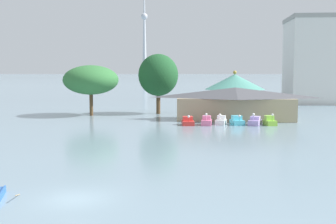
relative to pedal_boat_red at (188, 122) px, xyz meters
The scene contains 13 objects.
ground_plane 36.81m from the pedal_boat_red, 98.70° to the right, with size 2000.00×2000.00×0.00m, color gray.
pedal_boat_red is the anchor object (origin of this frame).
pedal_boat_pink 2.71m from the pedal_boat_red, ahead, with size 1.57×2.39×1.83m.
pedal_boat_white 4.95m from the pedal_boat_red, 12.00° to the left, with size 1.80×2.51×1.68m.
pedal_boat_cyan 7.21m from the pedal_boat_red, ahead, with size 2.16×2.58×1.57m.
pedal_boat_lavender 9.73m from the pedal_boat_red, ahead, with size 2.28×3.03×1.86m.
pedal_boat_lime 11.87m from the pedal_boat_red, ahead, with size 1.83×2.59×1.80m.
boathouse 10.44m from the pedal_boat_red, 44.13° to the left, with size 19.77×7.50×5.20m.
green_roof_pavilion 23.81m from the pedal_boat_red, 69.37° to the left, with size 11.62×11.62×7.90m.
shoreline_tree_tall_left 21.64m from the pedal_boat_red, 146.47° to the left, with size 9.64×9.64×8.83m.
shoreline_tree_mid 17.93m from the pedal_boat_red, 110.98° to the left, with size 7.25×7.25×10.90m.
background_building_block 57.05m from the pedal_boat_red, 53.62° to the left, with size 21.47×14.77×20.83m.
distant_broadcast_tower 333.13m from the pedal_boat_red, 98.98° to the left, with size 5.74×5.74×130.32m.
Camera 1 is at (7.74, -24.83, 7.87)m, focal length 45.30 mm.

